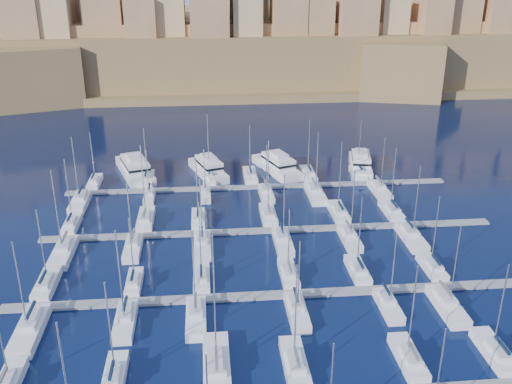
{
  "coord_description": "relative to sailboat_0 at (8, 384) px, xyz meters",
  "views": [
    {
      "loc": [
        -11.48,
        -84.82,
        47.04
      ],
      "look_at": [
        -3.1,
        6.0,
        9.68
      ],
      "focal_mm": 40.0,
      "sensor_mm": 36.0,
      "label": 1
    }
  ],
  "objects": [
    {
      "name": "sailboat_15",
      "position": [
        36.56,
        22.1,
        -0.0
      ],
      "size": [
        2.56,
        8.53,
        12.03
      ],
      "color": "silver",
      "rests_on": "ground"
    },
    {
      "name": "pontoon_mid_far",
      "position": [
        35.66,
        38.94,
        -0.52
      ],
      "size": [
        84.0,
        2.0,
        0.4
      ],
      "primitive_type": "cube",
      "color": "slate",
      "rests_on": "ground"
    },
    {
      "name": "sailboat_39",
      "position": [
        34.11,
        66.66,
        0.02
      ],
      "size": [
        2.9,
        9.67,
        12.82
      ],
      "color": "silver",
      "rests_on": "ground"
    },
    {
      "name": "motor_yacht_b",
      "position": [
        24.61,
        70.08,
        1.0
      ],
      "size": [
        9.51,
        16.57,
        5.25
      ],
      "color": "silver",
      "rests_on": "ground"
    },
    {
      "name": "sailboat_32",
      "position": [
        22.99,
        33.17,
        0.03
      ],
      "size": [
        2.93,
        9.78,
        13.67
      ],
      "color": "silver",
      "rests_on": "ground"
    },
    {
      "name": "sailboat_1",
      "position": [
        12.33,
        0.05,
        0.02
      ],
      "size": [
        2.53,
        8.42,
        13.85
      ],
      "color": "silver",
      "rests_on": "ground"
    },
    {
      "name": "sailboat_41",
      "position": [
        59.39,
        65.95,
        0.01
      ],
      "size": [
        2.47,
        8.23,
        13.56
      ],
      "color": "silver",
      "rests_on": "ground"
    },
    {
      "name": "sailboat_34",
      "position": [
        49.27,
        33.51,
        0.02
      ],
      "size": [
        2.73,
        9.08,
        14.2
      ],
      "color": "silver",
      "rests_on": "ground"
    },
    {
      "name": "sailboat_28",
      "position": [
        49.85,
        44.63,
        0.04
      ],
      "size": [
        2.88,
        9.61,
        15.47
      ],
      "color": "silver",
      "rests_on": "ground"
    },
    {
      "name": "sailboat_33",
      "position": [
        37.16,
        33.23,
        0.03
      ],
      "size": [
        2.9,
        9.65,
        14.02
      ],
      "color": "silver",
      "rests_on": "ground"
    },
    {
      "name": "sailboat_17",
      "position": [
        60.08,
        22.03,
        0.01
      ],
      "size": [
        2.52,
        8.4,
        13.31
      ],
      "color": "silver",
      "rests_on": "ground"
    },
    {
      "name": "sailboat_13",
      "position": [
        12.4,
        21.66,
        -0.01
      ],
      "size": [
        2.29,
        7.64,
        11.8
      ],
      "color": "silver",
      "rests_on": "ground"
    },
    {
      "name": "sailboat_25",
      "position": [
        12.2,
        44.75,
        0.04
      ],
      "size": [
        2.96,
        9.86,
        15.7
      ],
      "color": "silver",
      "rests_on": "ground"
    },
    {
      "name": "sailboat_42",
      "position": [
        -2.0,
        54.77,
        0.04
      ],
      "size": [
        3.18,
        10.6,
        15.11
      ],
      "color": "silver",
      "rests_on": "ground"
    },
    {
      "name": "sailboat_29",
      "position": [
        60.47,
        44.48,
        0.02
      ],
      "size": [
        2.79,
        9.3,
        13.85
      ],
      "color": "silver",
      "rests_on": "ground"
    },
    {
      "name": "sailboat_0",
      "position": [
        0.0,
        0.0,
        0.0
      ],
      "size": [
        2.5,
        8.33,
        12.29
      ],
      "color": "silver",
      "rests_on": "ground"
    },
    {
      "name": "sailboat_26",
      "position": [
        22.23,
        44.02,
        0.01
      ],
      "size": [
        2.51,
        8.36,
        13.18
      ],
      "color": "silver",
      "rests_on": "ground"
    },
    {
      "name": "sailboat_20",
      "position": [
        21.98,
        11.41,
        0.03
      ],
      "size": [
        2.79,
        9.3,
        14.81
      ],
      "color": "silver",
      "rests_on": "ground"
    },
    {
      "name": "sailboat_3",
      "position": [
        34.21,
        0.53,
        0.03
      ],
      "size": [
        2.82,
        9.4,
        14.6
      ],
      "color": "silver",
      "rests_on": "ground"
    },
    {
      "name": "sailboat_30",
      "position": [
        -0.63,
        32.77,
        0.05
      ],
      "size": [
        3.18,
        10.59,
        16.17
      ],
      "color": "silver",
      "rests_on": "ground"
    },
    {
      "name": "sailboat_5",
      "position": [
        59.91,
        0.35,
        0.02
      ],
      "size": [
        2.72,
        9.05,
        13.4
      ],
      "color": "silver",
      "rests_on": "ground"
    },
    {
      "name": "sailboat_31",
      "position": [
        11.0,
        33.39,
        0.02
      ],
      "size": [
        2.8,
        9.33,
        13.47
      ],
      "color": "silver",
      "rests_on": "ground"
    },
    {
      "name": "sailboat_27",
      "position": [
        35.86,
        44.54,
        0.04
      ],
      "size": [
        2.83,
        9.43,
        16.02
      ],
      "color": "silver",
      "rests_on": "ground"
    },
    {
      "name": "sailboat_43",
      "position": [
        11.99,
        56.41,
        -0.01
      ],
      "size": [
        2.18,
        7.26,
        11.39
      ],
      "color": "silver",
      "rests_on": "ground"
    },
    {
      "name": "sailboat_46",
      "position": [
        47.06,
        54.71,
        0.04
      ],
      "size": [
        3.22,
        10.72,
        14.7
      ],
      "color": "silver",
      "rests_on": "ground"
    },
    {
      "name": "sailboat_36",
      "position": [
        -0.93,
        65.94,
        0.0
      ],
      "size": [
        2.46,
        8.21,
        12.39
      ],
      "color": "silver",
      "rests_on": "ground"
    },
    {
      "name": "sailboat_2",
      "position": [
        24.56,
        1.28,
        0.07
      ],
      "size": [
        3.28,
        10.93,
        18.57
      ],
      "color": "silver",
      "rests_on": "ground"
    },
    {
      "name": "sailboat_22",
      "position": [
        49.62,
        11.98,
        0.0
      ],
      "size": [
        2.44,
        8.14,
        12.84
      ],
      "color": "silver",
      "rests_on": "ground"
    },
    {
      "name": "sailboat_4",
      "position": [
        48.56,
        0.26,
        0.02
      ],
      "size": [
        2.65,
        8.85,
        13.93
      ],
      "color": "silver",
      "rests_on": "ground"
    },
    {
      "name": "sailboat_14",
      "position": [
        22.79,
        22.09,
        0.02
      ],
      "size": [
        2.56,
        8.52,
        13.8
      ],
      "color": "silver",
      "rests_on": "ground"
    },
    {
      "name": "motor_yacht_d",
      "position": [
        60.97,
        70.16,
        1.0
      ],
      "size": [
        7.93,
        16.69,
        5.25
      ],
      "color": "silver",
      "rests_on": "ground"
    },
    {
      "name": "sailboat_18",
      "position": [
        -0.34,
        10.65,
        0.05
      ],
      "size": [
        3.25,
        10.85,
        14.69
      ],
      "color": "silver",
      "rests_on": "ground"
    },
    {
      "name": "fortified_city",
      "position": [
        35.47,
        184.2,
        14.02
      ],
      "size": [
        460.0,
        108.95,
        59.52
      ],
      "color": "brown",
      "rests_on": "ground"
    },
    {
      "name": "motor_yacht_a",
      "position": [
        7.48,
        71.62,
        1.0
      ],
      "size": [
        11.22,
        19.92,
        5.25
      ],
      "color": "silver",
      "rests_on": "ground"
    },
    {
      "name": "pontoon_mid_near",
      "position": [
        35.66,
        16.94,
        -0.52
      ],
      "size": [
        84.0,
        2.0,
        0.4
      ],
      "primitive_type": "cube",
      "color": "slate",
      "rests_on": "ground"
    },
    {
      "name": "sailboat_35",
      "position": [
        60.42,
        32.91,
        0.04
      ],
      "size": [
        3.09,
        10.31,
        14.71
      ],
      "color": "silver",
      "rests_on": "ground"
    },
    {
      "name": "sailboat_16",
      "position": [
        47.8,
        22.11,
        0.01
      ],
      "size": [
        2.57,
        8.56,
        13.62
      ],
      "color": "silver",
      "rests_on": "ground"
    },
    {
      "name": "sailboat_37",
      "position": [
        10.62,
        66.53,
        0.01
      ],
      "size": [
        2.82,
        9.42,
        12.85
      ],
      "color": "silver",
      "rests_on": "ground"
    },
    {
      "name": "pontoon_far",
      "position": [
        35.66,
        60.94,
        -0.52
      ],
      "size": [
        84.0,
        2.0,
        0.4
      ],
      "primitive_type": "cube",
      "color": "slate",
      "rests_on": "ground"
    },
    {
      "name": "sailboat_40",
      "position": [
        47.69,
        66.51,
        0.02
      ],
      "size": [
        2.81,
        9.36,
        13.91
      ],
      "color": "silver",
      "rests_on": "ground"
    },
    {
      "name": "sailboat_21",
      "position": [
        36.24,
        11.59,
        0.01
      ],
      "size": [
        2.68,
        8.94,
        12.5
      ],
      "color": "silver",
      "rests_on": "ground"
    },
    {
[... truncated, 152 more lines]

